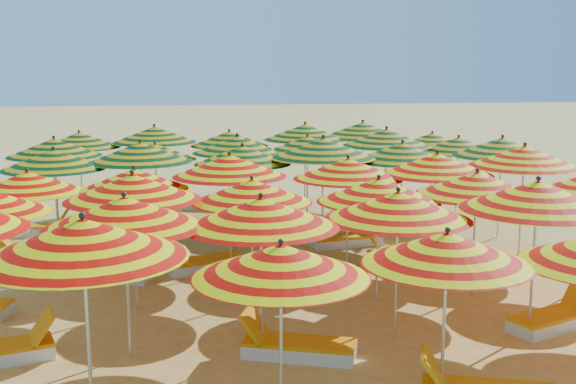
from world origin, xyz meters
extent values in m
plane|color=#F6CB6D|center=(0.00, 0.00, 0.00)|extent=(120.00, 120.00, 0.00)
cylinder|color=silver|center=(-3.35, -6.30, 1.26)|extent=(0.05, 0.05, 2.51)
cone|color=orange|center=(-3.35, -6.30, 2.35)|extent=(2.67, 2.67, 0.48)
sphere|color=black|center=(-3.35, -6.30, 2.62)|extent=(0.08, 0.08, 0.08)
cylinder|color=silver|center=(-1.02, -6.55, 1.10)|extent=(0.04, 0.04, 2.19)
cone|color=orange|center=(-1.02, -6.55, 2.05)|extent=(2.36, 2.36, 0.42)
sphere|color=black|center=(-1.02, -6.55, 2.29)|extent=(0.07, 0.07, 0.07)
cylinder|color=silver|center=(1.15, -6.30, 1.11)|extent=(0.04, 0.04, 2.21)
cone|color=orange|center=(1.15, -6.30, 2.07)|extent=(2.67, 2.67, 0.42)
sphere|color=black|center=(1.15, -6.30, 2.31)|extent=(0.07, 0.07, 0.07)
cylinder|color=silver|center=(-3.05, -4.34, 1.20)|extent=(0.05, 0.05, 2.40)
cone|color=orange|center=(-3.05, -4.34, 2.24)|extent=(2.59, 2.59, 0.46)
sphere|color=black|center=(-3.05, -4.34, 2.51)|extent=(0.08, 0.08, 0.08)
cylinder|color=silver|center=(-1.06, -4.43, 1.18)|extent=(0.04, 0.04, 2.36)
cone|color=orange|center=(-1.06, -4.43, 2.20)|extent=(2.72, 2.72, 0.45)
sphere|color=black|center=(-1.06, -4.43, 2.46)|extent=(0.08, 0.08, 0.08)
cylinder|color=silver|center=(1.13, -4.10, 1.17)|extent=(0.04, 0.04, 2.34)
cone|color=orange|center=(1.13, -4.10, 2.18)|extent=(2.38, 2.38, 0.45)
sphere|color=black|center=(1.13, -4.10, 2.44)|extent=(0.08, 0.08, 0.08)
cylinder|color=silver|center=(3.36, -4.27, 1.24)|extent=(0.05, 0.05, 2.49)
cone|color=orange|center=(3.36, -4.27, 2.32)|extent=(3.10, 3.10, 0.47)
sphere|color=black|center=(3.36, -4.27, 2.60)|extent=(0.08, 0.08, 0.08)
cylinder|color=silver|center=(-3.10, -2.22, 1.20)|extent=(0.05, 0.05, 2.41)
cone|color=orange|center=(-3.10, -2.22, 2.25)|extent=(2.52, 2.52, 0.46)
sphere|color=black|center=(-3.10, -2.22, 2.51)|extent=(0.08, 0.08, 0.08)
cylinder|color=silver|center=(-0.99, -1.97, 1.12)|extent=(0.04, 0.04, 2.24)
cone|color=orange|center=(-0.99, -1.97, 2.09)|extent=(2.48, 2.48, 0.43)
sphere|color=black|center=(-0.99, -1.97, 2.33)|extent=(0.07, 0.07, 0.07)
cylinder|color=silver|center=(1.28, -2.35, 1.13)|extent=(0.04, 0.04, 2.27)
cone|color=orange|center=(1.28, -2.35, 2.12)|extent=(2.99, 2.99, 0.43)
sphere|color=black|center=(1.28, -2.35, 2.36)|extent=(0.08, 0.08, 0.08)
cylinder|color=silver|center=(3.20, -2.20, 1.16)|extent=(0.04, 0.04, 2.32)
cone|color=orange|center=(3.20, -2.20, 2.17)|extent=(2.93, 2.93, 0.44)
sphere|color=black|center=(3.20, -2.20, 2.42)|extent=(0.08, 0.08, 0.08)
cylinder|color=silver|center=(-5.33, -0.14, 1.10)|extent=(0.04, 0.04, 2.19)
cone|color=orange|center=(-5.33, -0.14, 2.05)|extent=(2.73, 2.73, 0.42)
sphere|color=black|center=(-5.33, -0.14, 2.29)|extent=(0.07, 0.07, 0.07)
cylinder|color=silver|center=(-3.24, -0.11, 1.10)|extent=(0.04, 0.04, 2.21)
cone|color=orange|center=(-3.24, -0.11, 2.06)|extent=(2.51, 2.51, 0.42)
sphere|color=black|center=(-3.24, -0.11, 2.30)|extent=(0.07, 0.07, 0.07)
cylinder|color=silver|center=(-1.29, 0.16, 1.21)|extent=(0.05, 0.05, 2.42)
cone|color=orange|center=(-1.29, 0.16, 2.26)|extent=(3.16, 3.16, 0.46)
sphere|color=black|center=(-1.29, 0.16, 2.52)|extent=(0.08, 0.08, 0.08)
cylinder|color=silver|center=(1.20, -0.08, 1.17)|extent=(0.04, 0.04, 2.34)
cone|color=orange|center=(1.20, -0.08, 2.18)|extent=(2.90, 2.90, 0.44)
sphere|color=black|center=(1.20, -0.08, 2.44)|extent=(0.08, 0.08, 0.08)
cylinder|color=silver|center=(3.14, -0.13, 1.21)|extent=(0.05, 0.05, 2.41)
cone|color=orange|center=(3.14, -0.13, 2.25)|extent=(3.05, 3.05, 0.46)
sphere|color=black|center=(3.14, -0.13, 2.52)|extent=(0.08, 0.08, 0.08)
cylinder|color=silver|center=(5.24, 0.16, 1.25)|extent=(0.05, 0.05, 2.51)
cone|color=orange|center=(5.24, 0.16, 2.34)|extent=(3.29, 3.29, 0.48)
sphere|color=black|center=(5.24, 0.16, 2.61)|extent=(0.08, 0.08, 0.08)
cylinder|color=silver|center=(-5.19, 1.94, 1.19)|extent=(0.05, 0.05, 2.38)
cone|color=#6B5E09|center=(-5.19, 1.94, 2.22)|extent=(2.68, 2.68, 0.45)
sphere|color=black|center=(-5.19, 1.94, 2.48)|extent=(0.08, 0.08, 0.08)
cylinder|color=silver|center=(-3.28, 2.36, 1.23)|extent=(0.05, 0.05, 2.47)
cone|color=#6B5E09|center=(-3.28, 2.36, 2.30)|extent=(2.86, 2.86, 0.47)
sphere|color=black|center=(-3.28, 2.36, 2.57)|extent=(0.08, 0.08, 0.08)
cylinder|color=silver|center=(-0.87, 2.33, 1.18)|extent=(0.04, 0.04, 2.36)
cone|color=#6B5E09|center=(-0.87, 2.33, 2.20)|extent=(2.93, 2.93, 0.45)
sphere|color=black|center=(-0.87, 2.33, 2.46)|extent=(0.08, 0.08, 0.08)
cylinder|color=silver|center=(1.05, 2.04, 1.27)|extent=(0.05, 0.05, 2.54)
cone|color=#6B5E09|center=(1.05, 2.04, 2.37)|extent=(3.16, 3.16, 0.48)
sphere|color=black|center=(1.05, 2.04, 2.65)|extent=(0.08, 0.08, 0.08)
cylinder|color=silver|center=(3.03, 2.08, 1.20)|extent=(0.05, 0.05, 2.40)
cone|color=#6B5E09|center=(3.03, 2.08, 2.24)|extent=(2.86, 2.86, 0.46)
sphere|color=black|center=(3.03, 2.08, 2.50)|extent=(0.08, 0.08, 0.08)
cylinder|color=silver|center=(5.58, 2.10, 1.24)|extent=(0.05, 0.05, 2.48)
cone|color=#6B5E09|center=(5.58, 2.10, 2.32)|extent=(3.02, 3.02, 0.47)
sphere|color=black|center=(5.58, 2.10, 2.59)|extent=(0.08, 0.08, 0.08)
cylinder|color=silver|center=(-5.57, 4.14, 1.20)|extent=(0.05, 0.05, 2.40)
cone|color=#6B5E09|center=(-5.57, 4.14, 2.24)|extent=(2.91, 2.91, 0.46)
sphere|color=black|center=(-5.57, 4.14, 2.51)|extent=(0.08, 0.08, 0.08)
cylinder|color=silver|center=(-3.04, 4.48, 1.10)|extent=(0.04, 0.04, 2.19)
cone|color=#6B5E09|center=(-3.04, 4.48, 2.05)|extent=(2.25, 2.25, 0.42)
sphere|color=black|center=(-3.04, 4.48, 2.29)|extent=(0.07, 0.07, 0.07)
cylinder|color=silver|center=(-0.87, 4.17, 1.20)|extent=(0.05, 0.05, 2.40)
cone|color=#6B5E09|center=(-0.87, 4.17, 2.24)|extent=(2.87, 2.87, 0.46)
sphere|color=black|center=(-0.87, 4.17, 2.51)|extent=(0.08, 0.08, 0.08)
cylinder|color=silver|center=(1.01, 4.13, 1.19)|extent=(0.05, 0.05, 2.38)
cone|color=#6B5E09|center=(1.01, 4.13, 2.22)|extent=(2.49, 2.49, 0.45)
sphere|color=black|center=(1.01, 4.13, 2.48)|extent=(0.08, 0.08, 0.08)
cylinder|color=silver|center=(3.27, 4.49, 1.25)|extent=(0.05, 0.05, 2.51)
cone|color=#6B5E09|center=(3.27, 4.49, 2.34)|extent=(2.91, 2.91, 0.48)
sphere|color=black|center=(3.27, 4.49, 2.62)|extent=(0.08, 0.08, 0.08)
cylinder|color=silver|center=(5.32, 4.39, 1.13)|extent=(0.04, 0.04, 2.27)
cone|color=#6B5E09|center=(5.32, 4.39, 2.12)|extent=(2.82, 2.82, 0.43)
sphere|color=black|center=(5.32, 4.39, 2.37)|extent=(0.08, 0.08, 0.08)
cylinder|color=silver|center=(-5.29, 6.45, 1.17)|extent=(0.04, 0.04, 2.34)
cone|color=#6B5E09|center=(-5.29, 6.45, 2.18)|extent=(2.93, 2.93, 0.45)
sphere|color=black|center=(-5.29, 6.45, 2.44)|extent=(0.08, 0.08, 0.08)
cylinder|color=silver|center=(-3.15, 6.50, 1.24)|extent=(0.05, 0.05, 2.47)
cone|color=#6B5E09|center=(-3.15, 6.50, 2.31)|extent=(2.89, 2.89, 0.47)
sphere|color=black|center=(-3.15, 6.50, 2.58)|extent=(0.08, 0.08, 0.08)
cylinder|color=silver|center=(-0.97, 6.53, 1.16)|extent=(0.04, 0.04, 2.31)
cone|color=#6B5E09|center=(-0.97, 6.53, 2.16)|extent=(2.72, 2.72, 0.44)
sphere|color=black|center=(-0.97, 6.53, 2.41)|extent=(0.08, 0.08, 0.08)
cylinder|color=silver|center=(1.28, 6.31, 1.26)|extent=(0.05, 0.05, 2.51)
cone|color=#6B5E09|center=(1.28, 6.31, 2.34)|extent=(3.16, 3.16, 0.48)
sphere|color=black|center=(1.28, 6.31, 2.62)|extent=(0.08, 0.08, 0.08)
cylinder|color=silver|center=(3.09, 6.53, 1.27)|extent=(0.05, 0.05, 2.53)
cone|color=#6B5E09|center=(3.09, 6.53, 2.36)|extent=(2.78, 2.78, 0.48)
sphere|color=black|center=(3.09, 6.53, 2.64)|extent=(0.08, 0.08, 0.08)
cylinder|color=silver|center=(5.25, 6.42, 1.10)|extent=(0.04, 0.04, 2.19)
cone|color=#6B5E09|center=(5.25, 6.42, 2.05)|extent=(2.71, 2.71, 0.42)
sphere|color=black|center=(5.25, 6.42, 2.29)|extent=(0.07, 0.07, 0.07)
cube|color=orange|center=(1.03, -6.34, 0.45)|extent=(0.53, 0.66, 0.48)
cube|color=orange|center=(-4.38, -4.08, 0.45)|extent=(0.52, 0.66, 0.48)
cube|color=white|center=(-0.51, -4.67, 0.10)|extent=(1.80, 1.11, 0.20)
cube|color=orange|center=(-0.51, -4.67, 0.23)|extent=(1.80, 1.11, 0.06)
cube|color=orange|center=(-1.17, -4.44, 0.45)|extent=(0.54, 0.67, 0.48)
cube|color=white|center=(3.91, -4.03, 0.10)|extent=(1.79, 1.23, 0.20)
cube|color=orange|center=(3.91, -4.03, 0.23)|extent=(1.79, 1.23, 0.06)
cube|color=white|center=(-3.79, -0.30, 0.10)|extent=(1.80, 1.08, 0.20)
cube|color=orange|center=(-3.79, -0.30, 0.23)|extent=(1.80, 1.08, 0.06)
cube|color=orange|center=(-4.46, -0.08, 0.45)|extent=(0.53, 0.66, 0.48)
cube|color=white|center=(-1.84, 0.19, 0.10)|extent=(1.79, 1.22, 0.20)
cube|color=orange|center=(-1.84, 0.19, 0.23)|extent=(1.79, 1.22, 0.06)
cube|color=orange|center=(-2.48, -0.09, 0.45)|extent=(0.57, 0.68, 0.48)
cube|color=white|center=(2.59, 0.02, 0.10)|extent=(1.75, 0.75, 0.20)
cube|color=orange|center=(2.59, 0.02, 0.23)|extent=(1.75, 0.75, 0.06)
cube|color=orange|center=(1.89, 0.09, 0.45)|extent=(0.42, 0.61, 0.48)
cube|color=white|center=(-5.74, 1.97, 0.10)|extent=(1.77, 0.82, 0.20)
cube|color=orange|center=(-5.74, 1.97, 0.23)|extent=(1.77, 0.82, 0.06)
cube|color=orange|center=(-6.43, 1.87, 0.45)|extent=(0.45, 0.63, 0.48)
cube|color=white|center=(1.60, 1.83, 0.10)|extent=(1.78, 0.89, 0.20)
cube|color=orange|center=(1.60, 1.83, 0.23)|extent=(1.78, 0.89, 0.06)
cube|color=orange|center=(2.29, 1.97, 0.45)|extent=(0.47, 0.64, 0.48)
cube|color=white|center=(-6.12, 3.96, 0.10)|extent=(1.71, 0.60, 0.20)
cube|color=orange|center=(-6.12, 3.96, 0.23)|extent=(1.71, 0.60, 0.06)
cube|color=orange|center=(-5.42, 3.96, 0.45)|extent=(0.37, 0.58, 0.48)
cube|color=white|center=(-3.59, 4.27, 0.10)|extent=(1.72, 0.64, 0.20)
cube|color=orange|center=(-3.59, 4.27, 0.23)|extent=(1.72, 0.64, 0.06)
cube|color=orange|center=(-2.89, 4.30, 0.45)|extent=(0.39, 0.59, 0.48)
cube|color=white|center=(-0.32, 4.11, 0.10)|extent=(1.79, 1.23, 0.20)
cube|color=orange|center=(-0.32, 4.11, 0.23)|extent=(1.79, 1.23, 0.06)
cube|color=orange|center=(-0.96, 4.40, 0.45)|extent=(0.57, 0.68, 0.48)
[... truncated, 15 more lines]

